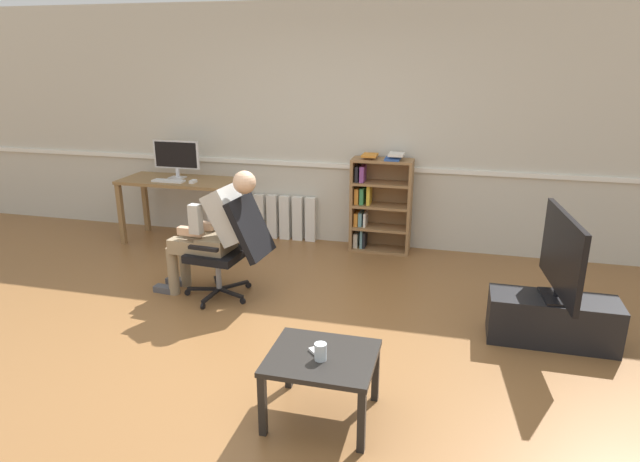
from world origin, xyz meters
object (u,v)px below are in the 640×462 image
bookshelf (378,204)px  drinking_glass (320,352)px  keyboard (168,181)px  coffee_table (322,364)px  radiator (279,217)px  person_seated (214,229)px  computer_desk (179,188)px  office_chair (232,244)px  tv_stand (552,320)px  tv_screen (562,255)px  imac_monitor (176,156)px  spare_remote (317,354)px  computer_mouse (193,181)px

bookshelf → drinking_glass: (0.15, -3.15, -0.06)m
keyboard → coffee_table: keyboard is taller
radiator → coffee_table: radiator is taller
person_seated → coffee_table: 2.04m
computer_desk → office_chair: (1.24, -1.34, -0.13)m
tv_stand → tv_screen: 0.53m
bookshelf → coffee_table: 3.11m
imac_monitor → tv_stand: bearing=-21.2°
office_chair → tv_screen: 2.71m
keyboard → drinking_glass: size_ratio=3.56×
imac_monitor → tv_screen: bearing=-21.2°
person_seated → spare_remote: person_seated is taller
radiator → coffee_table: 3.48m
computer_desk → tv_stand: (3.94, -1.47, -0.46)m
bookshelf → person_seated: bearing=-127.2°
drinking_glass → tv_stand: bearing=43.0°
bookshelf → tv_stand: bearing=-47.0°
radiator → office_chair: bearing=-85.0°
coffee_table → bookshelf: bearing=92.7°
spare_remote → tv_screen: bearing=176.8°
bookshelf → spare_remote: (0.12, -3.11, -0.10)m
coffee_table → spare_remote: 0.07m
keyboard → coffee_table: size_ratio=0.58×
bookshelf → tv_screen: bearing=-47.0°
bookshelf → spare_remote: bearing=-87.8°
computer_mouse → coffee_table: bearing=-50.9°
bookshelf → person_seated: (-1.23, -1.62, 0.11)m
imac_monitor → radiator: 1.39m
computer_mouse → coffee_table: size_ratio=0.16×
person_seated → coffee_table: person_seated is taller
computer_desk → coffee_table: bearing=-49.0°
drinking_glass → office_chair: bearing=128.5°
bookshelf → tv_stand: bookshelf is taller
person_seated → coffee_table: size_ratio=1.87×
computer_desk → tv_screen: (3.94, -1.47, 0.07)m
computer_mouse → computer_desk: bearing=154.9°
spare_remote → bookshelf: bearing=-132.6°
imac_monitor → drinking_glass: imac_monitor is taller
person_seated → drinking_glass: bearing=46.6°
imac_monitor → bookshelf: imac_monitor is taller
computer_desk → computer_mouse: bearing=-25.1°
coffee_table → computer_mouse: bearing=129.1°
coffee_table → tv_screen: bearing=41.9°
tv_screen → drinking_glass: bearing=126.9°
keyboard → office_chair: bearing=-43.2°
office_chair → radiator: bearing=-170.4°
coffee_table → person_seated: bearing=132.9°
computer_mouse → person_seated: bearing=-56.2°
computer_desk → bookshelf: 2.32m
bookshelf → office_chair: 1.95m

